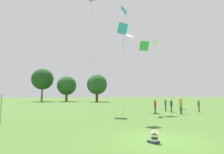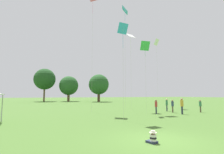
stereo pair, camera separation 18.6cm
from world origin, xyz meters
name	(u,v)px [view 2 (the right image)]	position (x,y,z in m)	size (l,w,h in m)	color
ground_plane	(159,140)	(0.00, 0.00, 0.00)	(300.00, 300.00, 0.00)	#426628
seated_toddler	(153,138)	(-0.59, -0.33, 0.24)	(0.47, 0.54, 0.58)	#282D47
person_standing_0	(156,105)	(7.36, 9.83, 0.99)	(0.36, 0.36, 1.64)	#282D42
person_standing_1	(167,104)	(10.65, 11.83, 1.03)	(0.35, 0.35, 1.68)	#282D42
person_standing_2	(173,105)	(10.17, 10.21, 0.96)	(0.44, 0.44, 1.60)	brown
person_standing_3	(182,105)	(9.72, 8.20, 1.10)	(0.41, 0.41, 1.83)	#282D42
person_standing_4	(200,105)	(13.56, 8.99, 0.93)	(0.41, 0.41, 1.55)	brown
kite_0	(123,31)	(1.42, 6.60, 8.01)	(1.01, 0.53, 8.70)	#339EDB
kite_1	(131,37)	(6.91, 14.90, 10.74)	(1.42, 1.21, 11.39)	white
kite_2	(145,47)	(6.67, 10.83, 8.18)	(1.24, 0.66, 8.88)	green
kite_3	(157,44)	(14.18, 18.20, 11.52)	(1.34, 1.05, 12.36)	white
kite_4	(125,13)	(5.09, 13.18, 13.37)	(1.17, 1.36, 14.24)	#339EDB
kite_5	(93,0)	(1.02, 14.95, 15.35)	(1.44, 1.49, 16.31)	pink
distant_tree_0	(69,86)	(4.36, 53.85, 5.36)	(6.49, 6.49, 8.64)	brown
distant_tree_1	(99,84)	(12.83, 46.70, 5.58)	(6.55, 6.55, 8.89)	brown
distant_tree_2	(45,79)	(-3.34, 56.59, 7.56)	(7.19, 7.19, 11.18)	brown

